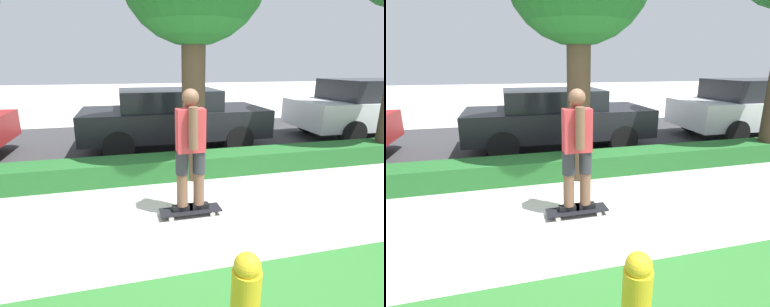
# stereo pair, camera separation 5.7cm
# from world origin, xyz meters

# --- Properties ---
(ground_plane) EXTENTS (60.00, 60.00, 0.00)m
(ground_plane) POSITION_xyz_m (0.00, 0.00, 0.00)
(ground_plane) COLOR beige
(street_asphalt) EXTENTS (18.45, 5.00, 0.01)m
(street_asphalt) POSITION_xyz_m (0.00, 4.20, 0.00)
(street_asphalt) COLOR #38383A
(street_asphalt) RESTS_ON ground_plane
(hedge_row) EXTENTS (18.45, 0.60, 0.37)m
(hedge_row) POSITION_xyz_m (0.00, 1.60, 0.19)
(hedge_row) COLOR #236028
(hedge_row) RESTS_ON ground_plane
(skateboard) EXTENTS (0.80, 0.24, 0.09)m
(skateboard) POSITION_xyz_m (-0.23, 0.12, 0.07)
(skateboard) COLOR black
(skateboard) RESTS_ON ground_plane
(skater_person) EXTENTS (0.48, 0.40, 1.55)m
(skater_person) POSITION_xyz_m (-0.23, 0.12, 0.91)
(skater_person) COLOR black
(skater_person) RESTS_ON skateboard
(parked_car_middle) EXTENTS (4.20, 1.84, 1.37)m
(parked_car_middle) POSITION_xyz_m (0.17, 3.50, 0.73)
(parked_car_middle) COLOR black
(parked_car_middle) RESTS_ON ground_plane
(parked_car_rear) EXTENTS (4.46, 2.08, 1.54)m
(parked_car_rear) POSITION_xyz_m (5.69, 3.45, 0.80)
(parked_car_rear) COLOR silver
(parked_car_rear) RESTS_ON ground_plane
(fire_hydrant) EXTENTS (0.19, 0.31, 0.78)m
(fire_hydrant) POSITION_xyz_m (-0.35, -1.87, 0.39)
(fire_hydrant) COLOR gold
(fire_hydrant) RESTS_ON ground_plane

